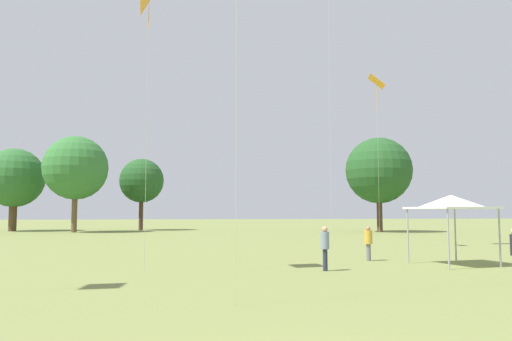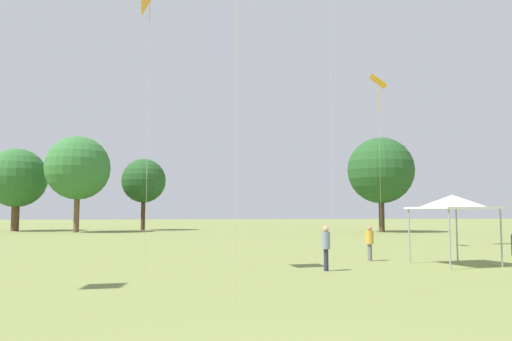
% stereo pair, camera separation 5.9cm
% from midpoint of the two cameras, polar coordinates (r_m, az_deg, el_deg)
% --- Properties ---
extents(person_standing_2, '(0.44, 0.44, 1.67)m').
position_cam_midpoint_polar(person_standing_2, '(19.15, 8.09, -8.32)').
color(person_standing_2, '#282D42').
rests_on(person_standing_2, ground).
extents(person_standing_3, '(0.45, 0.45, 1.56)m').
position_cam_midpoint_polar(person_standing_3, '(23.44, 12.93, -7.80)').
color(person_standing_3, slate).
rests_on(person_standing_3, ground).
extents(canopy_tent, '(3.26, 3.26, 2.93)m').
position_cam_midpoint_polar(canopy_tent, '(22.55, 21.60, -3.40)').
color(canopy_tent, white).
rests_on(canopy_tent, ground).
extents(kite_2, '(0.70, 1.32, 10.90)m').
position_cam_midpoint_polar(kite_2, '(20.10, -11.93, 18.57)').
color(kite_2, orange).
rests_on(kite_2, ground).
extents(kite_4, '(1.17, 1.34, 10.70)m').
position_cam_midpoint_polar(kite_4, '(32.41, 13.84, 9.42)').
color(kite_4, orange).
rests_on(kite_4, ground).
extents(distant_tree_0, '(5.38, 5.38, 8.74)m').
position_cam_midpoint_polar(distant_tree_0, '(62.74, -12.69, -1.17)').
color(distant_tree_0, '#473323').
rests_on(distant_tree_0, ground).
extents(distant_tree_1, '(6.88, 6.88, 9.66)m').
position_cam_midpoint_polar(distant_tree_1, '(64.76, -25.65, -0.79)').
color(distant_tree_1, brown).
rests_on(distant_tree_1, ground).
extents(distant_tree_2, '(7.38, 7.38, 10.56)m').
position_cam_midpoint_polar(distant_tree_2, '(57.47, 14.10, -0.00)').
color(distant_tree_2, '#473323').
rests_on(distant_tree_2, ground).
extents(distant_tree_3, '(7.03, 7.03, 10.59)m').
position_cam_midpoint_polar(distant_tree_3, '(58.46, -19.66, 0.26)').
color(distant_tree_3, brown).
rests_on(distant_tree_3, ground).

